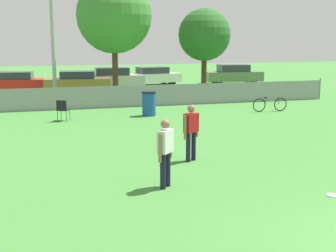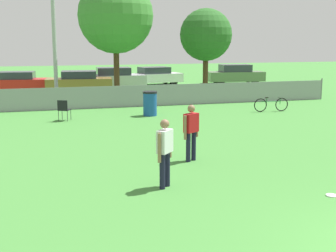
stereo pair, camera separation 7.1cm
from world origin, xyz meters
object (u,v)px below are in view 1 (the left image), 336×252
object	(u,v)px
trash_bin	(149,103)
parked_car_olive	(233,74)
light_pole	(51,3)
frisbee_disc	(332,195)
parked_car_tan	(77,81)
folding_chair_sideline	(63,109)
tree_near_pole	(114,16)
tree_far_right	(204,35)
player_thrower_red	(191,129)
parked_car_silver	(112,78)
bicycle_sideline	(270,104)
player_receiver_white	(165,148)
parked_car_white	(152,76)
parked_car_red	(15,82)

from	to	relation	value
trash_bin	parked_car_olive	world-z (taller)	parked_car_olive
light_pole	frisbee_disc	bearing A→B (deg)	-73.62
parked_car_tan	light_pole	bearing A→B (deg)	-98.47
folding_chair_sideline	parked_car_tan	size ratio (longest dim) A/B	0.20
tree_near_pole	trash_bin	distance (m)	7.30
tree_near_pole	light_pole	bearing A→B (deg)	-157.83
trash_bin	parked_car_tan	bearing A→B (deg)	99.69
tree_near_pole	tree_far_right	xyz separation A→B (m)	(5.54, 0.42, -1.03)
player_thrower_red	trash_bin	distance (m)	8.24
tree_far_right	parked_car_silver	world-z (taller)	tree_far_right
bicycle_sideline	player_receiver_white	bearing A→B (deg)	-125.31
bicycle_sideline	parked_car_white	world-z (taller)	parked_car_white
parked_car_tan	parked_car_white	world-z (taller)	parked_car_white
parked_car_white	player_receiver_white	bearing A→B (deg)	-113.88
tree_far_right	bicycle_sideline	bearing A→B (deg)	-84.00
light_pole	parked_car_white	bearing A→B (deg)	51.04
tree_far_right	parked_car_tan	world-z (taller)	tree_far_right
trash_bin	parked_car_silver	bearing A→B (deg)	86.98
folding_chair_sideline	parked_car_silver	distance (m)	14.28
bicycle_sideline	parked_car_white	distance (m)	14.89
folding_chair_sideline	parked_car_white	distance (m)	16.62
tree_far_right	parked_car_white	distance (m)	8.52
frisbee_disc	parked_car_red	distance (m)	25.31
player_receiver_white	parked_car_olive	world-z (taller)	player_receiver_white
parked_car_red	parked_car_silver	world-z (taller)	parked_car_silver
light_pole	parked_car_red	bearing A→B (deg)	105.12
tree_near_pole	frisbee_disc	size ratio (longest dim) A/B	26.98
player_receiver_white	parked_car_white	bearing A→B (deg)	29.46
trash_bin	player_thrower_red	bearing A→B (deg)	-96.42
tree_near_pole	parked_car_tan	size ratio (longest dim) A/B	1.51
light_pole	player_receiver_white	world-z (taller)	light_pole
frisbee_disc	trash_bin	world-z (taller)	trash_bin
parked_car_white	folding_chair_sideline	bearing A→B (deg)	-127.72
player_receiver_white	trash_bin	xyz separation A→B (m)	(2.31, 10.30, -0.38)
light_pole	trash_bin	bearing A→B (deg)	-50.18
player_thrower_red	player_receiver_white	world-z (taller)	same
frisbee_disc	parked_car_white	distance (m)	26.43
player_thrower_red	bicycle_sideline	size ratio (longest dim) A/B	0.92
player_thrower_red	player_receiver_white	xyz separation A→B (m)	(-1.38, -2.12, 0.00)
folding_chair_sideline	frisbee_disc	bearing A→B (deg)	138.89
parked_car_silver	parked_car_olive	size ratio (longest dim) A/B	1.00
player_thrower_red	parked_car_tan	bearing A→B (deg)	61.12
parked_car_silver	parked_car_olive	distance (m)	9.81
player_receiver_white	trash_bin	bearing A→B (deg)	31.26
player_receiver_white	parked_car_silver	distance (m)	23.71
tree_near_pole	player_thrower_red	world-z (taller)	tree_near_pole
frisbee_disc	parked_car_silver	world-z (taller)	parked_car_silver
tree_near_pole	bicycle_sideline	world-z (taller)	tree_near_pole
parked_car_red	parked_car_olive	xyz separation A→B (m)	(16.44, 1.34, 0.06)
tree_near_pole	parked_car_white	world-z (taller)	tree_near_pole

